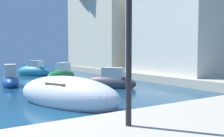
{
  "coord_description": "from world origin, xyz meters",
  "views": [
    {
      "loc": [
        -1.0,
        -7.14,
        1.99
      ],
      "look_at": [
        7.57,
        6.37,
        0.96
      ],
      "focal_mm": 39.51,
      "sensor_mm": 36.0,
      "label": 1
    }
  ],
  "objects_px": {
    "moored_boat_6": "(67,95)",
    "moored_boat_10": "(34,71)",
    "moored_boat_7": "(10,80)",
    "waterfront_building_annex": "(111,24)",
    "moored_boat_3": "(110,82)",
    "moored_boat_5": "(62,75)",
    "waterfront_building_far": "(108,28)",
    "waterfront_building_main": "(181,15)"
  },
  "relations": [
    {
      "from": "moored_boat_3",
      "to": "moored_boat_7",
      "type": "distance_m",
      "value": 6.06
    },
    {
      "from": "moored_boat_3",
      "to": "waterfront_building_annex",
      "type": "relative_size",
      "value": 0.32
    },
    {
      "from": "moored_boat_3",
      "to": "waterfront_building_main",
      "type": "height_order",
      "value": "waterfront_building_main"
    },
    {
      "from": "moored_boat_7",
      "to": "waterfront_building_annex",
      "type": "bearing_deg",
      "value": -51.74
    },
    {
      "from": "moored_boat_10",
      "to": "waterfront_building_annex",
      "type": "distance_m",
      "value": 9.49
    },
    {
      "from": "moored_boat_3",
      "to": "moored_boat_5",
      "type": "height_order",
      "value": "moored_boat_5"
    },
    {
      "from": "moored_boat_7",
      "to": "waterfront_building_annex",
      "type": "relative_size",
      "value": 0.31
    },
    {
      "from": "moored_boat_6",
      "to": "waterfront_building_far",
      "type": "relative_size",
      "value": 0.54
    },
    {
      "from": "waterfront_building_far",
      "to": "waterfront_building_annex",
      "type": "bearing_deg",
      "value": -90.0
    },
    {
      "from": "moored_boat_6",
      "to": "moored_boat_10",
      "type": "distance_m",
      "value": 13.37
    },
    {
      "from": "moored_boat_6",
      "to": "waterfront_building_far",
      "type": "bearing_deg",
      "value": 118.38
    },
    {
      "from": "moored_boat_5",
      "to": "moored_boat_6",
      "type": "distance_m",
      "value": 9.1
    },
    {
      "from": "moored_boat_7",
      "to": "moored_boat_10",
      "type": "distance_m",
      "value": 6.8
    },
    {
      "from": "waterfront_building_main",
      "to": "moored_boat_5",
      "type": "bearing_deg",
      "value": 148.07
    },
    {
      "from": "moored_boat_3",
      "to": "moored_boat_5",
      "type": "relative_size",
      "value": 1.03
    },
    {
      "from": "moored_boat_5",
      "to": "moored_boat_6",
      "type": "relative_size",
      "value": 0.64
    },
    {
      "from": "moored_boat_5",
      "to": "waterfront_building_main",
      "type": "xyz_separation_m",
      "value": [
        7.45,
        -4.65,
        4.42
      ]
    },
    {
      "from": "moored_boat_10",
      "to": "moored_boat_6",
      "type": "bearing_deg",
      "value": 133.51
    },
    {
      "from": "moored_boat_6",
      "to": "waterfront_building_far",
      "type": "distance_m",
      "value": 18.13
    },
    {
      "from": "moored_boat_5",
      "to": "waterfront_building_far",
      "type": "distance_m",
      "value": 10.26
    },
    {
      "from": "moored_boat_3",
      "to": "moored_boat_7",
      "type": "xyz_separation_m",
      "value": [
        -4.67,
        3.86,
        0.03
      ]
    },
    {
      "from": "moored_boat_6",
      "to": "moored_boat_10",
      "type": "relative_size",
      "value": 1.47
    },
    {
      "from": "moored_boat_6",
      "to": "waterfront_building_main",
      "type": "relative_size",
      "value": 0.58
    },
    {
      "from": "moored_boat_10",
      "to": "waterfront_building_main",
      "type": "xyz_separation_m",
      "value": [
        8.28,
        -9.26,
        4.39
      ]
    },
    {
      "from": "moored_boat_7",
      "to": "waterfront_building_annex",
      "type": "xyz_separation_m",
      "value": [
        11.27,
        6.48,
        4.62
      ]
    },
    {
      "from": "moored_boat_3",
      "to": "moored_boat_6",
      "type": "height_order",
      "value": "moored_boat_3"
    },
    {
      "from": "moored_boat_10",
      "to": "moored_boat_7",
      "type": "bearing_deg",
      "value": 117.01
    },
    {
      "from": "moored_boat_6",
      "to": "waterfront_building_annex",
      "type": "xyz_separation_m",
      "value": [
        10.51,
        13.55,
        4.6
      ]
    },
    {
      "from": "moored_boat_5",
      "to": "waterfront_building_main",
      "type": "relative_size",
      "value": 0.37
    },
    {
      "from": "waterfront_building_main",
      "to": "waterfront_building_annex",
      "type": "xyz_separation_m",
      "value": [
        0.0,
        9.63,
        0.23
      ]
    },
    {
      "from": "moored_boat_5",
      "to": "waterfront_building_main",
      "type": "height_order",
      "value": "waterfront_building_main"
    },
    {
      "from": "moored_boat_7",
      "to": "waterfront_building_far",
      "type": "distance_m",
      "value": 13.98
    },
    {
      "from": "moored_boat_10",
      "to": "waterfront_building_annex",
      "type": "bearing_deg",
      "value": -124.32
    },
    {
      "from": "moored_boat_5",
      "to": "moored_boat_3",
      "type": "bearing_deg",
      "value": 66.23
    },
    {
      "from": "waterfront_building_main",
      "to": "waterfront_building_far",
      "type": "height_order",
      "value": "waterfront_building_main"
    },
    {
      "from": "moored_boat_6",
      "to": "waterfront_building_annex",
      "type": "distance_m",
      "value": 17.76
    },
    {
      "from": "moored_boat_5",
      "to": "waterfront_building_far",
      "type": "relative_size",
      "value": 0.35
    },
    {
      "from": "waterfront_building_far",
      "to": "waterfront_building_main",
      "type": "bearing_deg",
      "value": -90.0
    },
    {
      "from": "moored_boat_7",
      "to": "waterfront_building_main",
      "type": "distance_m",
      "value": 12.5
    },
    {
      "from": "moored_boat_3",
      "to": "moored_boat_6",
      "type": "distance_m",
      "value": 5.06
    },
    {
      "from": "moored_boat_7",
      "to": "waterfront_building_far",
      "type": "bearing_deg",
      "value": -49.49
    },
    {
      "from": "moored_boat_3",
      "to": "moored_boat_6",
      "type": "relative_size",
      "value": 0.66
    }
  ]
}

